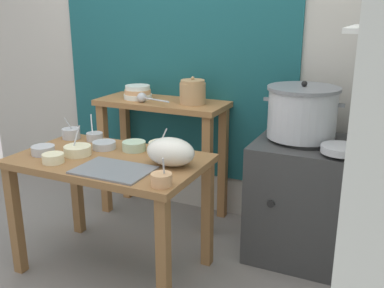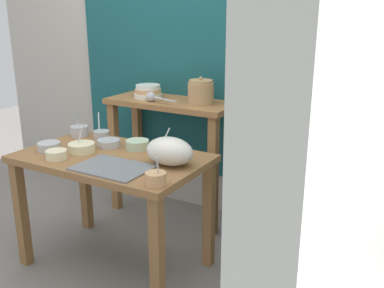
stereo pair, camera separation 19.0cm
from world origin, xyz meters
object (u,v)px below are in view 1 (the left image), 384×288
at_px(wide_pan, 341,149).
at_px(prep_bowl_2, 43,150).
at_px(prep_bowl_0, 163,147).
at_px(prep_bowl_5, 134,146).
at_px(prep_bowl_7, 162,179).
at_px(prep_bowl_6, 53,158).
at_px(bowl_stack_enamel, 138,92).
at_px(prep_bowl_4, 104,145).
at_px(clay_pot, 193,92).
at_px(prep_bowl_8, 95,136).
at_px(back_shelf_table, 162,130).
at_px(serving_tray, 114,170).
at_px(prep_bowl_1, 78,150).
at_px(prep_table, 110,176).
at_px(prep_bowl_3, 71,133).
at_px(ladle, 143,98).
at_px(stove_block, 301,198).
at_px(plastic_bag, 171,152).
at_px(steamer_pot, 302,112).

distance_m(wide_pan, prep_bowl_2, 1.71).
height_order(prep_bowl_0, prep_bowl_2, prep_bowl_0).
height_order(prep_bowl_5, prep_bowl_7, prep_bowl_7).
distance_m(wide_pan, prep_bowl_6, 1.60).
relative_size(bowl_stack_enamel, prep_bowl_4, 1.46).
xyz_separation_m(clay_pot, prep_bowl_8, (-0.45, -0.54, -0.23)).
distance_m(prep_bowl_6, prep_bowl_8, 0.46).
bearing_deg(back_shelf_table, prep_bowl_4, -93.44).
relative_size(serving_tray, prep_bowl_1, 2.34).
relative_size(prep_table, back_shelf_table, 1.15).
relative_size(prep_table, clay_pot, 5.72).
bearing_deg(prep_bowl_7, prep_bowl_1, 163.12).
bearing_deg(prep_bowl_6, prep_bowl_8, 97.24).
distance_m(prep_bowl_1, prep_bowl_3, 0.37).
distance_m(ladle, prep_bowl_1, 0.74).
distance_m(ladle, prep_bowl_6, 0.90).
xyz_separation_m(prep_table, prep_bowl_3, (-0.46, 0.22, 0.15)).
bearing_deg(prep_bowl_6, clay_pot, 68.51).
height_order(clay_pot, bowl_stack_enamel, clay_pot).
xyz_separation_m(prep_table, wide_pan, (1.22, 0.47, 0.19)).
bearing_deg(prep_bowl_4, stove_block, 25.53).
bearing_deg(plastic_bag, serving_tray, -138.92).
bearing_deg(prep_bowl_6, prep_bowl_3, 117.97).
xyz_separation_m(prep_bowl_1, prep_bowl_6, (-0.04, -0.17, -0.00)).
xyz_separation_m(back_shelf_table, bowl_stack_enamel, (-0.20, -0.01, 0.27)).
bearing_deg(back_shelf_table, prep_bowl_3, -122.72).
height_order(bowl_stack_enamel, plastic_bag, bowl_stack_enamel).
xyz_separation_m(stove_block, wide_pan, (0.23, -0.19, 0.42)).
xyz_separation_m(bowl_stack_enamel, prep_bowl_7, (0.76, -1.03, -0.19)).
bearing_deg(prep_bowl_2, prep_bowl_3, 101.51).
bearing_deg(steamer_pot, prep_bowl_3, -161.77).
relative_size(prep_bowl_1, prep_bowl_3, 1.15).
xyz_separation_m(stove_block, prep_bowl_1, (-1.19, -0.70, 0.37)).
bearing_deg(plastic_bag, prep_bowl_6, -158.84).
height_order(bowl_stack_enamel, ladle, bowl_stack_enamel).
distance_m(bowl_stack_enamel, prep_bowl_6, 1.01).
height_order(prep_bowl_1, prep_bowl_4, prep_bowl_1).
height_order(ladle, serving_tray, ladle).
bearing_deg(clay_pot, wide_pan, -17.05).
relative_size(plastic_bag, prep_bowl_0, 1.62).
relative_size(back_shelf_table, prep_bowl_3, 6.46).
relative_size(clay_pot, prep_bowl_4, 1.35).
relative_size(stove_block, bowl_stack_enamel, 3.76).
bearing_deg(plastic_bag, wide_pan, 27.55).
xyz_separation_m(stove_block, prep_bowl_7, (-0.51, -0.90, 0.37)).
bearing_deg(bowl_stack_enamel, ladle, -44.50).
xyz_separation_m(back_shelf_table, stove_block, (1.08, -0.13, -0.30)).
bearing_deg(prep_bowl_0, bowl_stack_enamel, 132.45).
bearing_deg(wide_pan, prep_bowl_8, -171.65).
bearing_deg(prep_bowl_5, prep_bowl_0, 14.51).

